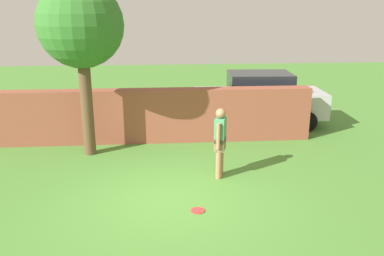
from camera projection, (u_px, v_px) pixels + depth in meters
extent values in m
plane|color=#4C8433|center=(170.00, 200.00, 8.15)|extent=(40.00, 40.00, 0.00)
cube|color=brown|center=(113.00, 116.00, 11.42)|extent=(11.35, 0.50, 1.54)
cylinder|color=brown|center=(87.00, 103.00, 10.32)|extent=(0.31, 0.31, 2.76)
sphere|color=#337028|center=(81.00, 25.00, 9.76)|extent=(2.11, 2.11, 2.11)
cylinder|color=#9E704C|center=(219.00, 161.00, 9.05)|extent=(0.14, 0.14, 0.85)
cylinder|color=#9E704C|center=(220.00, 158.00, 9.26)|extent=(0.14, 0.14, 0.85)
cube|color=olive|center=(220.00, 144.00, 9.05)|extent=(0.32, 0.41, 0.28)
cube|color=#3F8C59|center=(220.00, 130.00, 8.95)|extent=(0.32, 0.41, 0.55)
sphere|color=#9E704C|center=(221.00, 113.00, 8.84)|extent=(0.22, 0.22, 0.22)
cylinder|color=#9E704C|center=(218.00, 136.00, 8.76)|extent=(0.09, 0.09, 0.58)
cylinder|color=#9E704C|center=(222.00, 130.00, 9.18)|extent=(0.09, 0.09, 0.58)
cube|color=#B7B7BC|center=(259.00, 103.00, 13.23)|extent=(4.28, 1.90, 0.80)
cube|color=#1E2328|center=(260.00, 82.00, 13.03)|extent=(2.07, 1.59, 0.60)
cylinder|color=black|center=(292.00, 108.00, 14.20)|extent=(0.65, 0.25, 0.64)
cylinder|color=black|center=(306.00, 121.00, 12.58)|extent=(0.65, 0.25, 0.64)
cylinder|color=black|center=(215.00, 109.00, 14.12)|extent=(0.65, 0.25, 0.64)
cylinder|color=black|center=(220.00, 122.00, 12.50)|extent=(0.65, 0.25, 0.64)
cylinder|color=red|center=(198.00, 211.00, 7.70)|extent=(0.27, 0.27, 0.02)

